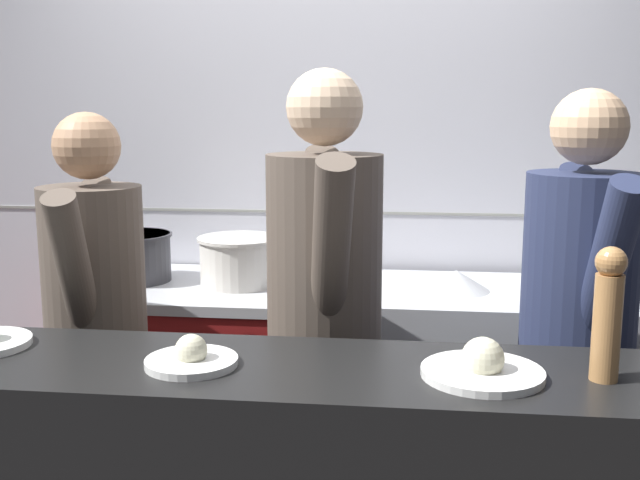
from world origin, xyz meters
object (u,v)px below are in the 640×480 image
Objects in this scene: pepper_mill at (608,311)px; oven_range at (199,388)px; plated_dish_appetiser at (191,358)px; plated_dish_dessert at (482,367)px; stock_pot at (132,256)px; chef_sous at (324,321)px; sauce_pot at (239,260)px; mixing_bowl_steel at (456,280)px; chef_line at (576,337)px; chef_head_cook at (97,332)px.

oven_range is at bearing 136.45° from pepper_mill.
plated_dish_dessert reaches higher than plated_dish_appetiser.
stock_pot is 0.19× the size of chef_sous.
sauce_pot and plated_dish_dessert have the same top height.
chef_sous is (-0.44, -0.66, 0.01)m from mixing_bowl_steel.
plated_dish_dessert is 0.17× the size of chef_line.
plated_dish_dessert is 0.70m from chef_sous.
chef_head_cook is 1.51m from chef_line.
chef_line reaches higher than stock_pot.
chef_line is (1.51, -0.00, 0.04)m from chef_head_cook.
sauce_pot is at bearing -0.81° from oven_range.
stock_pot is 1.76m from chef_line.
stock_pot is 0.68m from chef_head_cook.
oven_range is at bearing -3.27° from stock_pot.
sauce_pot is 0.73m from chef_head_cook.
sauce_pot is at bearing 124.31° from plated_dish_dessert.
pepper_mill reaches higher than plated_dish_dessert.
oven_range is 0.62m from stock_pot.
sauce_pot is 1.25m from plated_dish_appetiser.
pepper_mill is at bearing 0.94° from plated_dish_appetiser.
chef_sous is at bearing 175.96° from chef_line.
pepper_mill reaches higher than plated_dish_appetiser.
chef_head_cook is at bearing 173.30° from chef_line.
chef_sous is (0.87, -0.69, -0.05)m from stock_pot.
oven_range is 3.56× the size of mixing_bowl_steel.
oven_range is at bearing 129.60° from plated_dish_dessert.
pepper_mill is at bearing -30.11° from chef_head_cook.
chef_line is (0.34, 0.59, -0.10)m from plated_dish_dessert.
chef_line reaches higher than mixing_bowl_steel.
mixing_bowl_steel is at bearing -0.88° from oven_range.
sauce_pot reaches higher than plated_dish_appetiser.
plated_dish_appetiser is at bearing -63.83° from stock_pot.
plated_dish_appetiser is 0.13× the size of chef_sous.
pepper_mill is at bearing -43.55° from oven_range.
chef_sous is (-0.69, 0.55, -0.21)m from pepper_mill.
stock_pot is 1.40m from plated_dish_appetiser.
stock_pot is at bearing 151.39° from chef_line.
sauce_pot is at bearing 54.68° from chef_head_cook.
plated_dish_dessert is 0.69m from chef_line.
chef_sous is at bearing 127.12° from plated_dish_dessert.
chef_line reaches higher than plated_dish_dessert.
plated_dish_appetiser is at bearing -58.39° from chef_head_cook.
pepper_mill is 1.58m from chef_head_cook.
stock_pot is 1.26× the size of mixing_bowl_steel.
oven_range is 1.92m from pepper_mill.
stock_pot is at bearing 130.06° from chef_sous.
sauce_pot is at bearing 110.44° from chef_sous.
mixing_bowl_steel is 0.86× the size of pepper_mill.
chef_line is at bearing 30.53° from plated_dish_appetiser.
chef_sous reaches higher than plated_dish_dessert.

